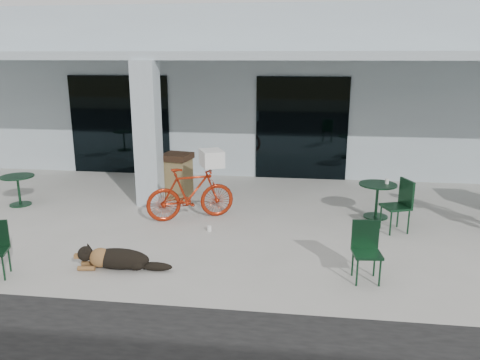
# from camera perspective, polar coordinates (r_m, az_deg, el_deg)

# --- Properties ---
(ground) EXTENTS (80.00, 80.00, 0.00)m
(ground) POSITION_cam_1_polar(r_m,az_deg,el_deg) (8.24, -5.71, -8.09)
(ground) COLOR #B3B0A9
(ground) RESTS_ON ground
(building) EXTENTS (22.00, 7.00, 4.50)m
(building) POSITION_cam_1_polar(r_m,az_deg,el_deg) (16.00, 1.09, 11.47)
(building) COLOR #B0C0C7
(building) RESTS_ON ground
(storefront_glass_left) EXTENTS (2.80, 0.06, 2.70)m
(storefront_glass_left) POSITION_cam_1_polar(r_m,az_deg,el_deg) (13.45, -14.44, 6.50)
(storefront_glass_left) COLOR black
(storefront_glass_left) RESTS_ON ground
(storefront_glass_right) EXTENTS (2.40, 0.06, 2.70)m
(storefront_glass_right) POSITION_cam_1_polar(r_m,az_deg,el_deg) (12.49, 7.51, 6.22)
(storefront_glass_right) COLOR black
(storefront_glass_right) RESTS_ON ground
(column) EXTENTS (0.50, 0.50, 3.12)m
(column) POSITION_cam_1_polar(r_m,az_deg,el_deg) (10.35, -11.18, 5.46)
(column) COLOR #B0C0C7
(column) RESTS_ON ground
(overhang) EXTENTS (22.00, 2.80, 0.18)m
(overhang) POSITION_cam_1_polar(r_m,az_deg,el_deg) (11.12, -1.82, 14.90)
(overhang) COLOR #B0C0C7
(overhang) RESTS_ON column
(bicycle) EXTENTS (1.83, 1.21, 1.07)m
(bicycle) POSITION_cam_1_polar(r_m,az_deg,el_deg) (9.43, -6.05, -1.65)
(bicycle) COLOR #9D230C
(bicycle) RESTS_ON ground
(laundry_basket) EXTENTS (0.60, 0.67, 0.32)m
(laundry_basket) POSITION_cam_1_polar(r_m,az_deg,el_deg) (9.35, -3.46, 2.68)
(laundry_basket) COLOR white
(laundry_basket) RESTS_ON bicycle
(dog) EXTENTS (1.17, 0.52, 0.38)m
(dog) POSITION_cam_1_polar(r_m,az_deg,el_deg) (7.57, -14.57, -9.13)
(dog) COLOR black
(dog) RESTS_ON ground
(cup_near_dog) EXTENTS (0.10, 0.10, 0.10)m
(cup_near_dog) POSITION_cam_1_polar(r_m,az_deg,el_deg) (8.90, -3.76, -5.92)
(cup_near_dog) COLOR white
(cup_near_dog) RESTS_ON ground
(cafe_table_near) EXTENTS (0.89, 0.89, 0.67)m
(cafe_table_near) POSITION_cam_1_polar(r_m,az_deg,el_deg) (11.41, -25.35, -1.17)
(cafe_table_near) COLOR #13371F
(cafe_table_near) RESTS_ON ground
(cafe_table_far) EXTENTS (0.99, 0.99, 0.71)m
(cafe_table_far) POSITION_cam_1_polar(r_m,az_deg,el_deg) (9.93, 16.33, -2.43)
(cafe_table_far) COLOR #13371F
(cafe_table_far) RESTS_ON ground
(cafe_chair_far_a) EXTENTS (0.44, 0.47, 0.89)m
(cafe_chair_far_a) POSITION_cam_1_polar(r_m,az_deg,el_deg) (7.10, 15.23, -8.58)
(cafe_chair_far_a) COLOR #13371F
(cafe_chair_far_a) RESTS_ON ground
(cafe_chair_far_b) EXTENTS (0.62, 0.59, 1.00)m
(cafe_chair_far_b) POSITION_cam_1_polar(r_m,az_deg,el_deg) (9.19, 18.43, -3.03)
(cafe_chair_far_b) COLOR #13371F
(cafe_chair_far_b) RESTS_ON ground
(cup_on_table) EXTENTS (0.10, 0.10, 0.10)m
(cup_on_table) POSITION_cam_1_polar(r_m,az_deg,el_deg) (9.88, 17.48, -0.15)
(cup_on_table) COLOR white
(cup_on_table) RESTS_ON cafe_table_far
(trash_receptacle) EXTENTS (0.73, 0.73, 1.05)m
(trash_receptacle) POSITION_cam_1_polar(r_m,az_deg,el_deg) (10.89, -7.64, 0.50)
(trash_receptacle) COLOR brown
(trash_receptacle) RESTS_ON ground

